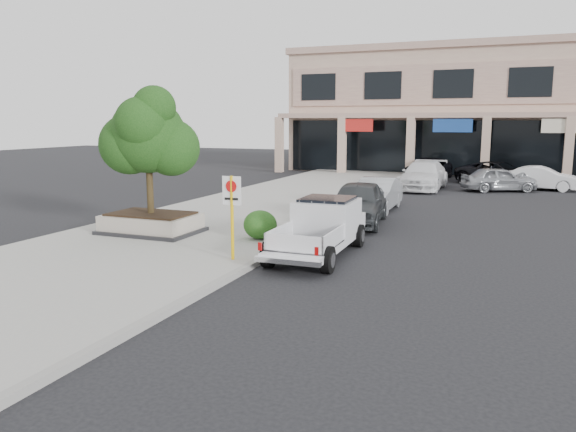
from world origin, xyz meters
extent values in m
plane|color=black|center=(0.00, 0.00, 0.00)|extent=(120.00, 120.00, 0.00)
cube|color=gray|center=(-5.50, 6.00, 0.07)|extent=(8.00, 52.00, 0.15)
cube|color=gray|center=(-1.55, 6.00, 0.07)|extent=(0.20, 52.00, 0.15)
cube|color=tan|center=(8.00, 34.00, 4.50)|extent=(40.00, 10.00, 9.00)
cube|color=gray|center=(8.00, 34.00, 9.25)|extent=(40.40, 10.40, 0.50)
cube|color=gray|center=(8.00, 27.90, 4.30)|extent=(40.00, 2.20, 0.35)
cube|color=tan|center=(-12.00, 27.05, 2.10)|extent=(0.55, 0.55, 4.20)
cube|color=black|center=(8.00, 28.95, 2.00)|extent=(39.20, 0.08, 3.90)
cube|color=black|center=(-6.50, 2.74, 0.21)|extent=(3.20, 2.20, 0.12)
cube|color=#9F9886|center=(-6.50, 2.74, 0.52)|extent=(3.00, 2.00, 0.50)
cube|color=black|center=(-6.50, 2.74, 0.80)|extent=(2.70, 1.70, 0.06)
cylinder|color=black|center=(-6.50, 2.74, 1.93)|extent=(0.22, 0.22, 2.20)
sphere|color=black|center=(-6.50, 2.74, 3.43)|extent=(2.50, 2.50, 2.50)
sphere|color=black|center=(-5.80, 3.04, 3.03)|extent=(1.90, 1.90, 1.90)
sphere|color=black|center=(-6.80, 3.24, 4.03)|extent=(1.60, 1.60, 1.60)
cylinder|color=yellow|center=(-2.18, 0.41, 1.30)|extent=(0.09, 0.09, 2.30)
cube|color=white|center=(-2.18, 0.41, 2.05)|extent=(0.55, 0.03, 0.78)
cylinder|color=red|center=(-2.18, 0.38, 2.17)|extent=(0.32, 0.02, 0.32)
ellipsoid|color=#154B15|center=(-2.61, 3.14, 0.62)|extent=(1.10, 0.99, 0.93)
imported|color=#313436|center=(-0.62, 7.73, 0.82)|extent=(2.49, 5.00, 1.64)
imported|color=#ABAFB3|center=(-0.68, 11.21, 0.71)|extent=(1.56, 4.35, 1.43)
imported|color=white|center=(0.02, 19.96, 0.80)|extent=(2.37, 5.59, 1.61)
imported|color=black|center=(-0.48, 25.55, 0.73)|extent=(2.75, 5.42, 1.47)
imported|color=#919398|center=(4.09, 20.49, 0.69)|extent=(4.37, 3.17, 1.38)
imported|color=silver|center=(6.32, 22.11, 0.68)|extent=(4.24, 1.89, 1.35)
imported|color=black|center=(4.01, 24.01, 0.72)|extent=(5.70, 4.31, 1.44)
imported|color=#95979C|center=(6.32, 22.20, 0.67)|extent=(4.09, 2.08, 1.34)
camera|label=1|loc=(4.82, -12.92, 3.90)|focal=35.00mm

